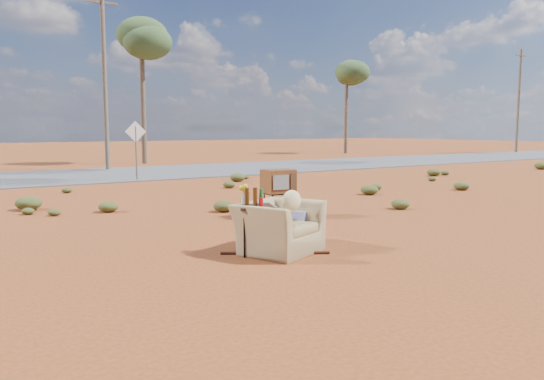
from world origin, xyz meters
TOP-DOWN VIEW (x-y plane):
  - ground at (0.00, 0.00)m, footprint 140.00×140.00m
  - highway at (0.00, 15.00)m, footprint 140.00×7.00m
  - armchair at (-0.33, -0.24)m, footprint 1.58×1.38m
  - tv_unit at (1.42, 2.46)m, footprint 0.67×0.56m
  - side_table at (-0.79, -0.15)m, footprint 0.68×0.68m
  - rusty_bar at (-0.54, -0.39)m, footprint 1.46×0.92m
  - road_sign at (1.50, 12.00)m, footprint 0.78×0.06m
  - eucalyptus_center at (5.00, 21.00)m, footprint 3.20×3.20m
  - eucalyptus_right at (22.00, 24.00)m, footprint 3.20×3.20m
  - utility_pole_center at (2.00, 17.50)m, footprint 1.40×0.20m
  - utility_pole_east at (34.00, 17.50)m, footprint 1.40×0.20m
  - scrub_patch at (-0.82, 4.41)m, footprint 17.49×8.07m

SIDE VIEW (x-z plane):
  - ground at x=0.00m, z-range 0.00..0.00m
  - highway at x=0.00m, z-range 0.00..0.04m
  - rusty_bar at x=-0.54m, z-range 0.00..0.04m
  - scrub_patch at x=-0.82m, z-range -0.03..0.30m
  - armchair at x=-0.33m, z-range -0.04..1.03m
  - tv_unit at x=1.42m, z-range 0.25..1.29m
  - side_table at x=-0.79m, z-range 0.25..1.31m
  - road_sign at x=1.50m, z-range 0.41..2.60m
  - utility_pole_center at x=2.00m, z-range 0.15..8.15m
  - utility_pole_east at x=34.00m, z-range 0.15..8.15m
  - eucalyptus_right at x=22.00m, z-range 2.39..9.49m
  - eucalyptus_center at x=5.00m, z-range 2.63..10.23m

